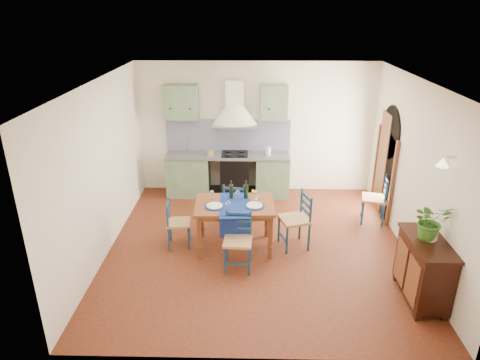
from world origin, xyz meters
name	(u,v)px	position (x,y,z in m)	size (l,w,h in m)	color
floor	(257,247)	(0.00, 0.00, 0.00)	(5.00, 5.00, 0.00)	#431F0E
back_wall	(234,147)	(-0.47, 2.29, 1.05)	(5.00, 0.96, 2.80)	white
right_wall	(410,170)	(2.50, 0.28, 1.34)	(0.26, 5.00, 2.80)	white
left_wall	(102,170)	(-2.50, 0.00, 1.40)	(0.04, 5.00, 2.80)	white
ceiling	(260,82)	(0.00, 0.00, 2.80)	(5.00, 5.00, 0.01)	white
dining_table	(235,209)	(-0.38, -0.02, 0.73)	(1.33, 1.01, 1.14)	brown
chair_near	(238,240)	(-0.31, -0.60, 0.48)	(0.45, 0.45, 0.92)	navy
chair_far	(236,205)	(-0.38, 0.64, 0.48)	(0.50, 0.50, 0.93)	navy
chair_left	(177,223)	(-1.36, 0.03, 0.43)	(0.42, 0.42, 0.82)	navy
chair_right	(296,220)	(0.65, 0.06, 0.50)	(0.56, 0.56, 0.98)	navy
chair_spare	(376,199)	(2.23, 0.97, 0.48)	(0.52, 0.52, 0.92)	navy
sideboard	(424,268)	(2.26, -1.33, 0.51)	(0.50, 1.05, 0.94)	black
potted_plant	(431,221)	(2.27, -1.26, 1.19)	(0.46, 0.40, 0.52)	#346D22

